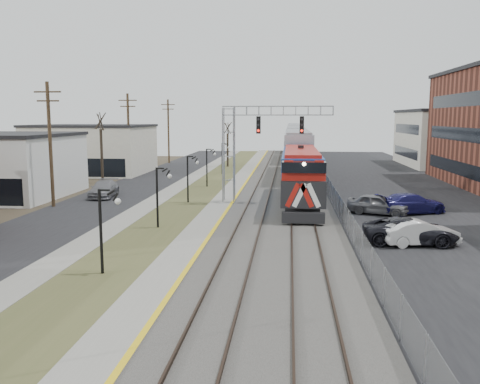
# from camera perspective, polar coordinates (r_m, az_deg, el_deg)

# --- Properties ---
(ground) EXTENTS (160.00, 160.00, 0.00)m
(ground) POSITION_cam_1_polar(r_m,az_deg,el_deg) (16.35, -11.75, -17.94)
(ground) COLOR #473D2D
(ground) RESTS_ON ground
(street_west) EXTENTS (7.00, 120.00, 0.04)m
(street_west) POSITION_cam_1_polar(r_m,az_deg,el_deg) (52.02, -12.45, 0.23)
(street_west) COLOR black
(street_west) RESTS_ON ground
(sidewalk) EXTENTS (2.00, 120.00, 0.08)m
(sidewalk) POSITION_cam_1_polar(r_m,az_deg,el_deg) (50.81, -7.61, 0.19)
(sidewalk) COLOR gray
(sidewalk) RESTS_ON ground
(grass_median) EXTENTS (4.00, 120.00, 0.06)m
(grass_median) POSITION_cam_1_polar(r_m,az_deg,el_deg) (50.22, -4.28, 0.13)
(grass_median) COLOR #474B28
(grass_median) RESTS_ON ground
(platform) EXTENTS (2.00, 120.00, 0.24)m
(platform) POSITION_cam_1_polar(r_m,az_deg,el_deg) (49.78, -0.88, 0.19)
(platform) COLOR gray
(platform) RESTS_ON ground
(ballast_bed) EXTENTS (8.00, 120.00, 0.20)m
(ballast_bed) POSITION_cam_1_polar(r_m,az_deg,el_deg) (49.48, 4.89, 0.08)
(ballast_bed) COLOR #595651
(ballast_bed) RESTS_ON ground
(parking_lot) EXTENTS (16.00, 120.00, 0.04)m
(parking_lot) POSITION_cam_1_polar(r_m,az_deg,el_deg) (50.79, 18.55, -0.20)
(parking_lot) COLOR black
(parking_lot) RESTS_ON ground
(platform_edge) EXTENTS (0.24, 120.00, 0.01)m
(platform_edge) POSITION_cam_1_polar(r_m,az_deg,el_deg) (49.67, 0.13, 0.32)
(platform_edge) COLOR gold
(platform_edge) RESTS_ON platform
(track_near) EXTENTS (1.58, 120.00, 0.15)m
(track_near) POSITION_cam_1_polar(r_m,az_deg,el_deg) (49.51, 2.58, 0.32)
(track_near) COLOR #2D2119
(track_near) RESTS_ON ballast_bed
(track_far) EXTENTS (1.58, 120.00, 0.15)m
(track_far) POSITION_cam_1_polar(r_m,az_deg,el_deg) (49.46, 6.63, 0.26)
(track_far) COLOR #2D2119
(track_far) RESTS_ON ballast_bed
(train) EXTENTS (3.00, 108.65, 5.33)m
(train) POSITION_cam_1_polar(r_m,az_deg,el_deg) (88.88, 6.22, 5.57)
(train) COLOR #123D92
(train) RESTS_ON ground
(signal_gantry) EXTENTS (9.00, 1.07, 8.15)m
(signal_gantry) POSITION_cam_1_polar(r_m,az_deg,el_deg) (42.12, 1.05, 6.17)
(signal_gantry) COLOR gray
(signal_gantry) RESTS_ON ground
(lampposts) EXTENTS (0.14, 62.14, 4.00)m
(lampposts) POSITION_cam_1_polar(r_m,az_deg,el_deg) (33.76, -9.15, -0.60)
(lampposts) COLOR black
(lampposts) RESTS_ON ground
(utility_poles) EXTENTS (0.28, 80.28, 10.00)m
(utility_poles) POSITION_cam_1_polar(r_m,az_deg,el_deg) (43.42, -20.53, 4.93)
(utility_poles) COLOR #4C3823
(utility_poles) RESTS_ON ground
(fence) EXTENTS (0.04, 120.00, 1.60)m
(fence) POSITION_cam_1_polar(r_m,az_deg,el_deg) (49.51, 9.76, 0.82)
(fence) COLOR gray
(fence) RESTS_ON ground
(bare_trees) EXTENTS (12.30, 42.30, 5.95)m
(bare_trees) POSITION_cam_1_polar(r_m,az_deg,el_deg) (55.79, -12.43, 3.54)
(bare_trees) COLOR #382D23
(bare_trees) RESTS_ON ground
(car_lot_b) EXTENTS (4.58, 2.47, 1.43)m
(car_lot_b) POSITION_cam_1_polar(r_m,az_deg,el_deg) (30.49, 19.51, -4.40)
(car_lot_b) COLOR silver
(car_lot_b) RESTS_ON ground
(car_lot_c) EXTENTS (5.33, 2.55, 1.47)m
(car_lot_c) POSITION_cam_1_polar(r_m,az_deg,el_deg) (30.69, 18.56, -4.24)
(car_lot_c) COLOR black
(car_lot_c) RESTS_ON ground
(car_lot_d) EXTENTS (5.72, 4.05, 1.54)m
(car_lot_d) POSITION_cam_1_polar(r_m,az_deg,el_deg) (40.25, 18.69, -1.27)
(car_lot_d) COLOR navy
(car_lot_d) RESTS_ON ground
(car_lot_e) EXTENTS (4.81, 3.29, 1.52)m
(car_lot_e) POSITION_cam_1_polar(r_m,az_deg,el_deg) (39.18, 15.22, -1.39)
(car_lot_e) COLOR slate
(car_lot_e) RESTS_ON ground
(car_street_b) EXTENTS (2.70, 5.28, 1.47)m
(car_street_b) POSITION_cam_1_polar(r_m,az_deg,el_deg) (47.77, -15.05, 0.30)
(car_street_b) COLOR slate
(car_street_b) RESTS_ON ground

